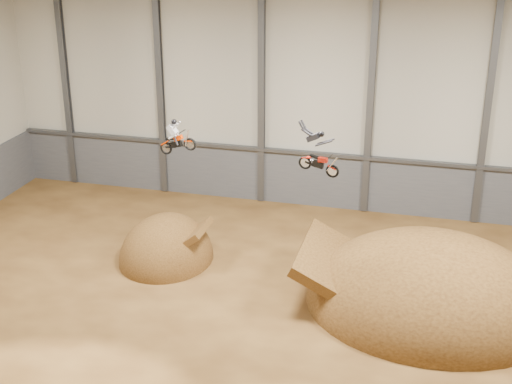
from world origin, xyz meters
TOP-DOWN VIEW (x-y plane):
  - floor at (0.00, 0.00)m, footprint 40.00×40.00m
  - back_wall at (0.00, 15.00)m, footprint 40.00×0.10m
  - ceiling at (0.00, 0.00)m, footprint 40.00×40.00m
  - lower_band_back at (0.00, 14.90)m, footprint 39.80×0.18m
  - steel_rail at (0.00, 14.75)m, footprint 39.80×0.35m
  - steel_column_0 at (-16.67, 14.80)m, footprint 0.40×0.36m
  - steel_column_1 at (-10.00, 14.80)m, footprint 0.40×0.36m
  - steel_column_2 at (-3.33, 14.80)m, footprint 0.40×0.36m
  - steel_column_3 at (3.33, 14.80)m, footprint 0.40×0.36m
  - steel_column_4 at (10.00, 14.80)m, footprint 0.40×0.36m
  - takeoff_ramp at (-6.25, 5.43)m, footprint 4.99×5.76m
  - landing_ramp at (7.71, 4.07)m, footprint 11.85×10.48m
  - fmx_rider_a at (-4.82, 4.34)m, footprint 2.48×1.04m
  - fmx_rider_b at (2.50, 1.54)m, footprint 2.82×1.17m

SIDE VIEW (x-z plane):
  - floor at x=0.00m, z-range 0.00..0.00m
  - takeoff_ramp at x=-6.25m, z-range -2.50..2.50m
  - landing_ramp at x=7.71m, z-range -3.42..3.42m
  - lower_band_back at x=0.00m, z-range 0.00..3.50m
  - steel_rail at x=0.00m, z-range 3.45..3.65m
  - back_wall at x=0.00m, z-range 0.00..14.00m
  - steel_column_0 at x=-16.67m, z-range 0.05..13.95m
  - steel_column_1 at x=-10.00m, z-range 0.05..13.95m
  - steel_column_2 at x=-3.33m, z-range 0.05..13.95m
  - steel_column_3 at x=3.33m, z-range 0.05..13.95m
  - steel_column_4 at x=10.00m, z-range 0.05..13.95m
  - fmx_rider_a at x=-4.82m, z-range 6.37..8.64m
  - fmx_rider_b at x=2.50m, z-range 7.03..9.48m
  - ceiling at x=0.00m, z-range 14.00..14.00m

